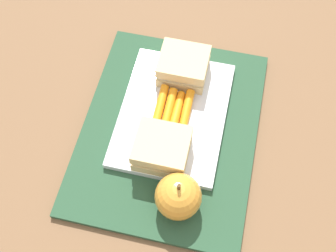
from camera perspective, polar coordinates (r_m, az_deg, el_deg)
The scene contains 7 objects.
ground_plane at distance 0.69m, azimuth 0.23°, elevation -0.76°, with size 2.40×2.40×0.00m, color brown.
lunchbag_mat at distance 0.69m, azimuth 0.23°, elevation -0.57°, with size 0.36×0.28×0.01m, color #284C33.
food_tray at distance 0.69m, azimuth 0.69°, elevation 1.65°, with size 0.23×0.17×0.01m, color white.
sandwich_half_left at distance 0.71m, azimuth 2.09°, elevation 8.13°, with size 0.07×0.08×0.04m.
sandwich_half_right at distance 0.63m, azimuth -0.82°, elevation -3.08°, with size 0.07×0.08×0.04m.
carrot_sticks_bundle at distance 0.68m, azimuth 0.67°, elevation 2.21°, with size 0.08×0.06×0.02m.
apple at distance 0.60m, azimuth 1.39°, elevation -9.54°, with size 0.07×0.07×0.08m.
Camera 1 is at (0.31, 0.07, 0.61)m, focal length 44.87 mm.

